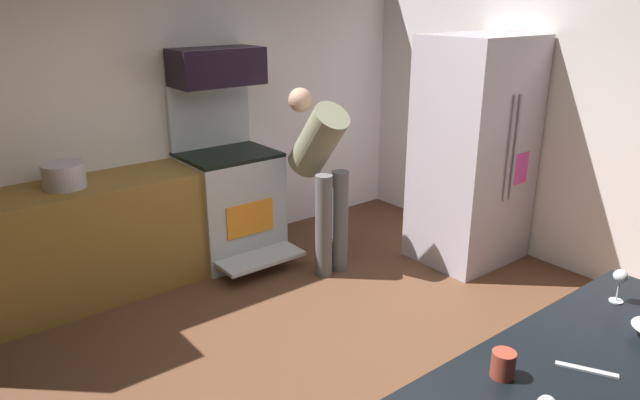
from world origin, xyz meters
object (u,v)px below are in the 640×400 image
object	(u,v)px
refrigerator	(473,152)
mug_coffee	(503,364)
stock_pot	(64,176)
person_cook	(321,167)
wine_glass_near	(620,278)
oven_range	(230,202)
microwave	(217,67)

from	to	relation	value
refrigerator	mug_coffee	size ratio (longest dim) A/B	19.07
stock_pot	person_cook	bearing A→B (deg)	-20.80
wine_glass_near	stock_pot	xyz separation A→B (m)	(-1.47, 3.25, -0.03)
refrigerator	mug_coffee	xyz separation A→B (m)	(-2.35, -1.95, -0.01)
oven_range	microwave	bearing A→B (deg)	90.00
person_cook	stock_pot	world-z (taller)	person_cook
oven_range	refrigerator	size ratio (longest dim) A/B	0.79
oven_range	person_cook	world-z (taller)	oven_range
oven_range	mug_coffee	xyz separation A→B (m)	(-0.71, -3.25, 0.44)
microwave	refrigerator	world-z (taller)	refrigerator
person_cook	mug_coffee	size ratio (longest dim) A/B	14.88
person_cook	wine_glass_near	xyz separation A→B (m)	(-0.34, -2.56, 0.13)
wine_glass_near	stock_pot	bearing A→B (deg)	114.28
oven_range	person_cook	bearing A→B (deg)	-53.99
refrigerator	microwave	bearing A→B (deg)	139.85
wine_glass_near	microwave	bearing A→B (deg)	92.59
mug_coffee	refrigerator	bearing A→B (deg)	39.69
stock_pot	wine_glass_near	bearing A→B (deg)	-65.72
microwave	mug_coffee	xyz separation A→B (m)	(-0.71, -3.34, -0.71)
wine_glass_near	mug_coffee	world-z (taller)	wine_glass_near
oven_range	stock_pot	world-z (taller)	oven_range
person_cook	mug_coffee	xyz separation A→B (m)	(-1.20, -2.57, 0.06)
microwave	mug_coffee	size ratio (longest dim) A/B	7.36
wine_glass_near	person_cook	bearing A→B (deg)	82.48
wine_glass_near	mug_coffee	distance (m)	0.87
person_cook	microwave	bearing A→B (deg)	122.58
stock_pot	oven_range	bearing A→B (deg)	-0.54
microwave	mug_coffee	world-z (taller)	microwave
microwave	wine_glass_near	world-z (taller)	microwave
oven_range	person_cook	size ratio (longest dim) A/B	1.01
microwave	wine_glass_near	bearing A→B (deg)	-87.41
stock_pot	mug_coffee	bearing A→B (deg)	-79.57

